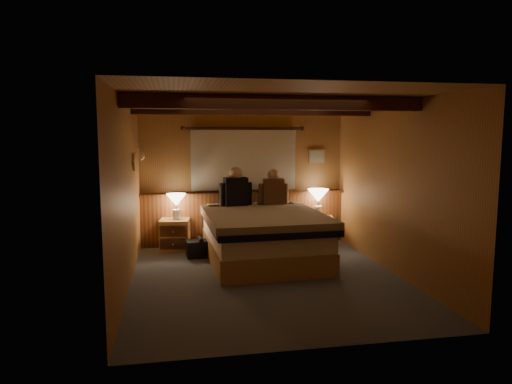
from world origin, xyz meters
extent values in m
plane|color=#4C535B|center=(0.00, 0.00, 0.00)|extent=(4.20, 4.20, 0.00)
plane|color=#B88B45|center=(0.00, 0.00, 2.40)|extent=(4.20, 4.20, 0.00)
plane|color=#B77541|center=(0.00, 2.10, 1.20)|extent=(3.60, 0.00, 3.60)
plane|color=#B77541|center=(-1.80, 0.00, 1.20)|extent=(0.00, 4.20, 4.20)
plane|color=#B77541|center=(1.80, 0.00, 1.20)|extent=(0.00, 4.20, 4.20)
plane|color=#B77541|center=(0.00, -2.10, 1.20)|extent=(3.60, 0.00, 3.60)
cube|color=brown|center=(0.00, 2.04, 0.45)|extent=(3.60, 0.12, 0.90)
cube|color=brown|center=(0.00, 1.98, 0.92)|extent=(3.60, 0.22, 0.04)
cylinder|color=#421E10|center=(0.00, 2.02, 2.05)|extent=(2.10, 0.05, 0.05)
sphere|color=#421E10|center=(-1.05, 2.02, 2.05)|extent=(0.08, 0.08, 0.08)
sphere|color=#421E10|center=(1.05, 2.02, 2.05)|extent=(0.08, 0.08, 0.08)
cube|color=beige|center=(0.00, 2.03, 1.50)|extent=(1.85, 0.08, 1.05)
cube|color=#421E10|center=(0.00, -0.60, 2.31)|extent=(3.60, 0.15, 0.16)
cube|color=#421E10|center=(0.00, 0.90, 2.31)|extent=(3.60, 0.15, 0.16)
cylinder|color=silver|center=(-1.74, 1.60, 1.75)|extent=(0.03, 0.55, 0.03)
torus|color=silver|center=(-1.71, 1.45, 1.63)|extent=(0.01, 0.21, 0.21)
torus|color=silver|center=(-1.71, 1.68, 1.63)|extent=(0.01, 0.21, 0.21)
cube|color=tan|center=(1.35, 2.08, 1.55)|extent=(0.30, 0.03, 0.25)
cube|color=beige|center=(1.35, 2.06, 1.55)|extent=(0.24, 0.01, 0.19)
cube|color=tan|center=(0.12, 0.89, 0.16)|extent=(1.72, 2.25, 0.33)
cube|color=white|center=(0.12, 0.89, 0.46)|extent=(1.68, 2.20, 0.26)
cube|color=black|center=(0.13, 0.62, 0.62)|extent=(1.77, 1.81, 0.09)
cube|color=tan|center=(0.12, 0.76, 0.70)|extent=(1.81, 2.03, 0.13)
cube|color=white|center=(-0.33, 1.72, 0.68)|extent=(0.67, 0.40, 0.17)
cube|color=white|center=(0.50, 1.76, 0.68)|extent=(0.67, 0.40, 0.17)
cube|color=tan|center=(-1.22, 1.76, 0.27)|extent=(0.53, 0.49, 0.53)
cube|color=brown|center=(-1.25, 1.56, 0.37)|extent=(0.43, 0.07, 0.19)
cube|color=brown|center=(-1.25, 1.56, 0.16)|extent=(0.43, 0.07, 0.19)
cylinder|color=silver|center=(-1.25, 1.56, 0.37)|extent=(0.03, 0.03, 0.03)
cylinder|color=silver|center=(-1.25, 1.56, 0.16)|extent=(0.03, 0.03, 0.03)
cube|color=tan|center=(1.34, 1.78, 0.25)|extent=(0.52, 0.49, 0.49)
cube|color=brown|center=(1.30, 1.59, 0.34)|extent=(0.40, 0.10, 0.17)
cube|color=brown|center=(1.30, 1.59, 0.15)|extent=(0.40, 0.10, 0.17)
cylinder|color=silver|center=(1.30, 1.59, 0.34)|extent=(0.04, 0.04, 0.03)
cylinder|color=silver|center=(1.30, 1.59, 0.15)|extent=(0.04, 0.04, 0.03)
cylinder|color=white|center=(-1.19, 1.78, 0.61)|extent=(0.13, 0.13, 0.16)
cylinder|color=silver|center=(-1.19, 1.78, 0.72)|extent=(0.02, 0.02, 0.09)
cone|color=#FFE8C6|center=(-1.19, 1.78, 0.86)|extent=(0.33, 0.33, 0.20)
cylinder|color=white|center=(1.30, 1.82, 0.59)|extent=(0.15, 0.15, 0.19)
cylinder|color=silver|center=(1.30, 1.82, 0.71)|extent=(0.03, 0.03, 0.10)
cone|color=#FFE8C6|center=(1.30, 1.82, 0.87)|extent=(0.38, 0.38, 0.23)
cube|color=black|center=(-0.20, 1.61, 0.98)|extent=(0.40, 0.26, 0.50)
cylinder|color=black|center=(-0.42, 1.58, 0.94)|extent=(0.12, 0.12, 0.40)
cylinder|color=black|center=(0.01, 1.64, 0.94)|extent=(0.12, 0.12, 0.40)
sphere|color=tan|center=(-0.20, 1.61, 1.30)|extent=(0.22, 0.22, 0.22)
cube|color=#543621|center=(0.46, 1.67, 0.96)|extent=(0.37, 0.23, 0.46)
cylinder|color=#543621|center=(0.25, 1.69, 0.92)|extent=(0.11, 0.11, 0.37)
cylinder|color=#543621|center=(0.66, 1.65, 0.92)|extent=(0.11, 0.11, 0.37)
sphere|color=tan|center=(0.46, 1.67, 1.26)|extent=(0.20, 0.20, 0.20)
cube|color=black|center=(-0.82, 1.27, 0.13)|extent=(0.46, 0.30, 0.27)
cylinder|color=black|center=(-0.82, 1.27, 0.28)|extent=(0.09, 0.27, 0.07)
camera|label=1|loc=(-1.21, -5.89, 1.94)|focal=32.00mm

